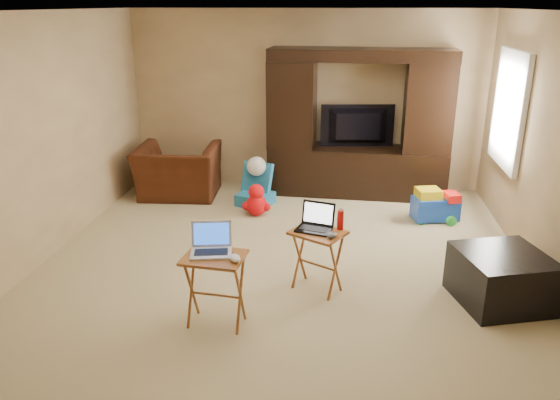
# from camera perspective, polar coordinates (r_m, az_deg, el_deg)

# --- Properties ---
(floor) EXTENTS (5.50, 5.50, 0.00)m
(floor) POSITION_cam_1_polar(r_m,az_deg,el_deg) (5.68, 0.25, -6.92)
(floor) COLOR beige
(floor) RESTS_ON ground
(ceiling) EXTENTS (5.50, 5.50, 0.00)m
(ceiling) POSITION_cam_1_polar(r_m,az_deg,el_deg) (5.07, 0.30, 19.19)
(ceiling) COLOR silver
(ceiling) RESTS_ON ground
(wall_back) EXTENTS (5.00, 0.00, 5.00)m
(wall_back) POSITION_cam_1_polar(r_m,az_deg,el_deg) (7.92, 2.69, 10.33)
(wall_back) COLOR tan
(wall_back) RESTS_ON ground
(wall_front) EXTENTS (5.00, 0.00, 5.00)m
(wall_front) POSITION_cam_1_polar(r_m,az_deg,el_deg) (2.70, -6.81, -9.33)
(wall_front) COLOR tan
(wall_front) RESTS_ON ground
(wall_left) EXTENTS (0.00, 5.50, 5.50)m
(wall_left) POSITION_cam_1_polar(r_m,az_deg,el_deg) (6.06, -24.04, 5.65)
(wall_left) COLOR tan
(wall_left) RESTS_ON ground
(wall_right) EXTENTS (0.00, 5.50, 5.50)m
(wall_right) POSITION_cam_1_polar(r_m,az_deg,el_deg) (5.54, 26.98, 3.99)
(wall_right) COLOR tan
(wall_right) RESTS_ON ground
(window_pane) EXTENTS (0.00, 1.20, 1.20)m
(window_pane) POSITION_cam_1_polar(r_m,az_deg,el_deg) (6.94, 22.97, 8.70)
(window_pane) COLOR white
(window_pane) RESTS_ON ground
(window_frame) EXTENTS (0.06, 1.14, 1.34)m
(window_frame) POSITION_cam_1_polar(r_m,az_deg,el_deg) (6.94, 22.81, 8.72)
(window_frame) COLOR white
(window_frame) RESTS_ON ground
(entertainment_center) EXTENTS (2.47, 0.69, 2.01)m
(entertainment_center) POSITION_cam_1_polar(r_m,az_deg,el_deg) (7.61, 8.20, 7.87)
(entertainment_center) COLOR black
(entertainment_center) RESTS_ON floor
(television) EXTENTS (1.03, 0.28, 0.59)m
(television) POSITION_cam_1_polar(r_m,az_deg,el_deg) (7.62, 8.18, 7.57)
(television) COLOR black
(television) RESTS_ON entertainment_center
(recliner) EXTENTS (1.15, 1.03, 0.71)m
(recliner) POSITION_cam_1_polar(r_m,az_deg,el_deg) (7.72, -10.59, 2.95)
(recliner) COLOR #411C0E
(recliner) RESTS_ON floor
(child_rocker) EXTENTS (0.56, 0.60, 0.56)m
(child_rocker) POSITION_cam_1_polar(r_m,az_deg,el_deg) (7.28, -2.61, 1.60)
(child_rocker) COLOR #1A6391
(child_rocker) RESTS_ON floor
(plush_toy) EXTENTS (0.38, 0.31, 0.42)m
(plush_toy) POSITION_cam_1_polar(r_m,az_deg,el_deg) (6.93, -2.47, 0.04)
(plush_toy) COLOR red
(plush_toy) RESTS_ON floor
(push_toy) EXTENTS (0.64, 0.52, 0.42)m
(push_toy) POSITION_cam_1_polar(r_m,az_deg,el_deg) (7.03, 15.94, -0.45)
(push_toy) COLOR #1642B5
(push_toy) RESTS_ON floor
(ottoman) EXTENTS (0.92, 0.92, 0.47)m
(ottoman) POSITION_cam_1_polar(r_m,az_deg,el_deg) (5.33, 22.10, -7.57)
(ottoman) COLOR black
(ottoman) RESTS_ON floor
(tray_table_left) EXTENTS (0.53, 0.44, 0.63)m
(tray_table_left) POSITION_cam_1_polar(r_m,az_deg,el_deg) (4.62, -6.75, -9.38)
(tray_table_left) COLOR #975224
(tray_table_left) RESTS_ON floor
(tray_table_right) EXTENTS (0.58, 0.54, 0.60)m
(tray_table_right) POSITION_cam_1_polar(r_m,az_deg,el_deg) (5.13, 3.91, -6.37)
(tray_table_right) COLOR #A95728
(tray_table_right) RESTS_ON floor
(laptop_left) EXTENTS (0.38, 0.33, 0.24)m
(laptop_left) POSITION_cam_1_polar(r_m,az_deg,el_deg) (4.45, -7.26, -4.25)
(laptop_left) COLOR silver
(laptop_left) RESTS_ON tray_table_left
(laptop_right) EXTENTS (0.37, 0.33, 0.24)m
(laptop_right) POSITION_cam_1_polar(r_m,az_deg,el_deg) (4.98, 3.57, -1.93)
(laptop_right) COLOR black
(laptop_right) RESTS_ON tray_table_right
(mouse_left) EXTENTS (0.12, 0.15, 0.05)m
(mouse_left) POSITION_cam_1_polar(r_m,az_deg,el_deg) (4.36, -4.71, -6.07)
(mouse_left) COLOR white
(mouse_left) RESTS_ON tray_table_left
(mouse_right) EXTENTS (0.11, 0.14, 0.05)m
(mouse_right) POSITION_cam_1_polar(r_m,az_deg,el_deg) (4.88, 5.44, -3.66)
(mouse_right) COLOR #424348
(mouse_right) RESTS_ON tray_table_right
(water_bottle) EXTENTS (0.06, 0.06, 0.18)m
(water_bottle) POSITION_cam_1_polar(r_m,az_deg,el_deg) (5.04, 6.34, -2.09)
(water_bottle) COLOR #BB120B
(water_bottle) RESTS_ON tray_table_right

